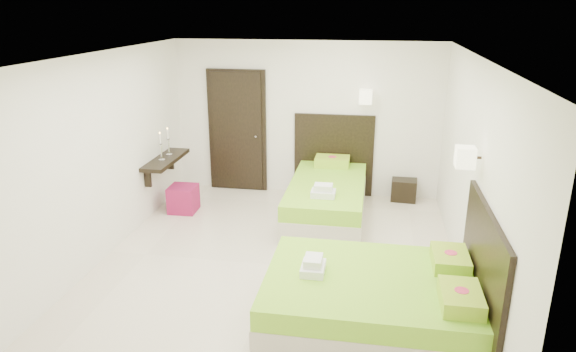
% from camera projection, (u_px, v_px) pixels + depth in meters
% --- Properties ---
extents(floor, '(5.50, 5.50, 0.00)m').
position_uv_depth(floor, '(276.00, 265.00, 6.51)').
color(floor, beige).
rests_on(floor, ground).
extents(bed_single, '(1.35, 2.25, 1.85)m').
position_uv_depth(bed_single, '(328.00, 196.00, 7.93)').
color(bed_single, beige).
rests_on(bed_single, ground).
extents(bed_double, '(2.13, 1.81, 1.76)m').
position_uv_depth(bed_double, '(378.00, 298.00, 5.19)').
color(bed_double, beige).
rests_on(bed_double, ground).
extents(nightstand, '(0.43, 0.39, 0.37)m').
position_uv_depth(nightstand, '(404.00, 189.00, 8.65)').
color(nightstand, black).
rests_on(nightstand, ground).
extents(ottoman, '(0.43, 0.43, 0.42)m').
position_uv_depth(ottoman, '(183.00, 199.00, 8.16)').
color(ottoman, maroon).
rests_on(ottoman, ground).
extents(door, '(1.02, 0.15, 2.14)m').
position_uv_depth(door, '(237.00, 132.00, 8.89)').
color(door, black).
rests_on(door, ground).
extents(console_shelf, '(0.35, 1.20, 0.78)m').
position_uv_depth(console_shelf, '(165.00, 160.00, 8.08)').
color(console_shelf, black).
rests_on(console_shelf, ground).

